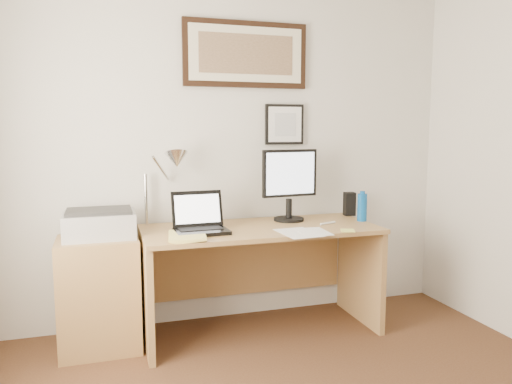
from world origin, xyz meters
name	(u,v)px	position (x,y,z in m)	size (l,w,h in m)	color
wall_back	(226,152)	(0.00, 2.00, 1.25)	(3.50, 0.02, 2.50)	silver
side_cabinet	(99,294)	(-0.92, 1.68, 0.36)	(0.50, 0.40, 0.73)	olive
water_bottle	(362,207)	(0.93, 1.62, 0.85)	(0.07, 0.07, 0.20)	#0C50A0
bottle_cap	(363,193)	(0.93, 1.62, 0.96)	(0.04, 0.04, 0.02)	#0C50A0
speaker	(349,204)	(0.95, 1.86, 0.84)	(0.08, 0.07, 0.18)	black
paper_sheet_a	(298,233)	(0.32, 1.37, 0.75)	(0.22, 0.32, 0.00)	white
paper_sheet_b	(313,232)	(0.43, 1.36, 0.75)	(0.19, 0.27, 0.00)	white
sticky_pad	(348,230)	(0.65, 1.31, 0.76)	(0.09, 0.09, 0.01)	#E6EB6F
marker_pen	(328,223)	(0.63, 1.58, 0.76)	(0.02, 0.02, 0.14)	white
book	(169,237)	(-0.50, 1.45, 0.76)	(0.23, 0.31, 0.02)	#F2E471
desk	(257,257)	(0.15, 1.72, 0.51)	(1.60, 0.70, 0.75)	olive
laptop	(200,223)	(-0.28, 1.59, 0.81)	(0.35, 0.30, 0.26)	black
lcd_monitor	(290,181)	(0.42, 1.78, 1.04)	(0.42, 0.22, 0.52)	black
printer	(99,224)	(-0.90, 1.72, 0.82)	(0.44, 0.34, 0.18)	#AAAAAD
desk_lamp	(174,163)	(-0.41, 1.81, 1.19)	(0.29, 0.27, 0.53)	silver
picture_large	(246,54)	(0.15, 1.97, 1.95)	(0.92, 0.04, 0.47)	black
picture_small	(284,124)	(0.45, 1.97, 1.45)	(0.30, 0.03, 0.30)	black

